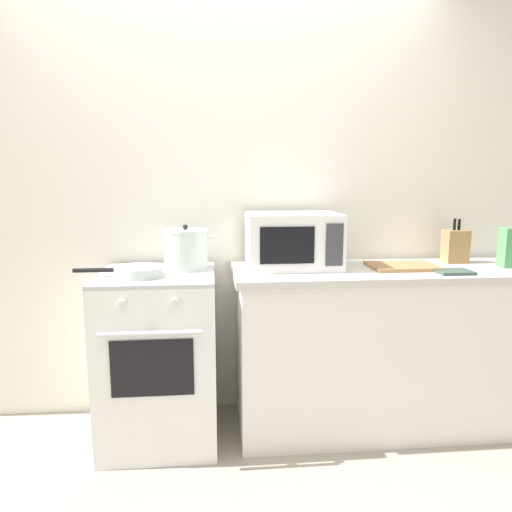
{
  "coord_description": "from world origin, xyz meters",
  "views": [
    {
      "loc": [
        -0.06,
        -1.84,
        1.41
      ],
      "look_at": [
        0.17,
        0.6,
        1.0
      ],
      "focal_mm": 32.93,
      "sensor_mm": 36.0,
      "label": 1
    }
  ],
  "objects_px": {
    "cutting_board": "(403,266)",
    "oven_mitt": "(454,272)",
    "stove": "(160,356)",
    "stock_pot": "(186,249)",
    "pasta_box": "(508,248)",
    "frying_pan": "(138,271)",
    "knife_block": "(455,246)",
    "microwave": "(293,240)"
  },
  "relations": [
    {
      "from": "cutting_board",
      "to": "oven_mitt",
      "type": "height_order",
      "value": "cutting_board"
    },
    {
      "from": "stove",
      "to": "cutting_board",
      "type": "height_order",
      "value": "cutting_board"
    },
    {
      "from": "stock_pot",
      "to": "pasta_box",
      "type": "xyz_separation_m",
      "value": [
        1.77,
        -0.12,
        0.0
      ]
    },
    {
      "from": "stock_pot",
      "to": "frying_pan",
      "type": "bearing_deg",
      "value": -142.9
    },
    {
      "from": "stove",
      "to": "pasta_box",
      "type": "bearing_deg",
      "value": -0.86
    },
    {
      "from": "stock_pot",
      "to": "cutting_board",
      "type": "xyz_separation_m",
      "value": [
        1.18,
        -0.09,
        -0.1
      ]
    },
    {
      "from": "stove",
      "to": "oven_mitt",
      "type": "height_order",
      "value": "oven_mitt"
    },
    {
      "from": "frying_pan",
      "to": "cutting_board",
      "type": "bearing_deg",
      "value": 3.34
    },
    {
      "from": "frying_pan",
      "to": "knife_block",
      "type": "xyz_separation_m",
      "value": [
        1.79,
        0.22,
        0.07
      ]
    },
    {
      "from": "stove",
      "to": "microwave",
      "type": "distance_m",
      "value": 0.96
    },
    {
      "from": "microwave",
      "to": "knife_block",
      "type": "relative_size",
      "value": 1.95
    },
    {
      "from": "stove",
      "to": "microwave",
      "type": "relative_size",
      "value": 1.84
    },
    {
      "from": "stove",
      "to": "frying_pan",
      "type": "relative_size",
      "value": 2.07
    },
    {
      "from": "stock_pot",
      "to": "oven_mitt",
      "type": "distance_m",
      "value": 1.42
    },
    {
      "from": "stock_pot",
      "to": "knife_block",
      "type": "height_order",
      "value": "knife_block"
    },
    {
      "from": "stove",
      "to": "microwave",
      "type": "height_order",
      "value": "microwave"
    },
    {
      "from": "microwave",
      "to": "cutting_board",
      "type": "distance_m",
      "value": 0.62
    },
    {
      "from": "pasta_box",
      "to": "cutting_board",
      "type": "bearing_deg",
      "value": 177.06
    },
    {
      "from": "frying_pan",
      "to": "cutting_board",
      "type": "xyz_separation_m",
      "value": [
        1.42,
        0.08,
        -0.02
      ]
    },
    {
      "from": "knife_block",
      "to": "pasta_box",
      "type": "distance_m",
      "value": 0.27
    },
    {
      "from": "stove",
      "to": "stock_pot",
      "type": "bearing_deg",
      "value": 32.51
    },
    {
      "from": "pasta_box",
      "to": "oven_mitt",
      "type": "xyz_separation_m",
      "value": [
        -0.38,
        -0.13,
        -0.1
      ]
    },
    {
      "from": "cutting_board",
      "to": "pasta_box",
      "type": "distance_m",
      "value": 0.59
    },
    {
      "from": "oven_mitt",
      "to": "pasta_box",
      "type": "bearing_deg",
      "value": 19.04
    },
    {
      "from": "stove",
      "to": "knife_block",
      "type": "bearing_deg",
      "value": 4.74
    },
    {
      "from": "knife_block",
      "to": "pasta_box",
      "type": "bearing_deg",
      "value": -38.59
    },
    {
      "from": "stove",
      "to": "pasta_box",
      "type": "xyz_separation_m",
      "value": [
        1.92,
        -0.03,
        0.57
      ]
    },
    {
      "from": "frying_pan",
      "to": "pasta_box",
      "type": "bearing_deg",
      "value": 1.51
    },
    {
      "from": "microwave",
      "to": "oven_mitt",
      "type": "height_order",
      "value": "microwave"
    },
    {
      "from": "stock_pot",
      "to": "pasta_box",
      "type": "relative_size",
      "value": 1.48
    },
    {
      "from": "frying_pan",
      "to": "oven_mitt",
      "type": "height_order",
      "value": "frying_pan"
    },
    {
      "from": "stock_pot",
      "to": "microwave",
      "type": "height_order",
      "value": "microwave"
    },
    {
      "from": "pasta_box",
      "to": "oven_mitt",
      "type": "bearing_deg",
      "value": -160.96
    },
    {
      "from": "knife_block",
      "to": "cutting_board",
      "type": "bearing_deg",
      "value": -159.31
    },
    {
      "from": "stock_pot",
      "to": "oven_mitt",
      "type": "xyz_separation_m",
      "value": [
        1.39,
        -0.25,
        -0.1
      ]
    },
    {
      "from": "knife_block",
      "to": "oven_mitt",
      "type": "relative_size",
      "value": 1.43
    },
    {
      "from": "pasta_box",
      "to": "stock_pot",
      "type": "bearing_deg",
      "value": 176.0
    },
    {
      "from": "stove",
      "to": "frying_pan",
      "type": "xyz_separation_m",
      "value": [
        -0.08,
        -0.08,
        0.48
      ]
    },
    {
      "from": "stove",
      "to": "cutting_board",
      "type": "distance_m",
      "value": 1.41
    },
    {
      "from": "microwave",
      "to": "oven_mitt",
      "type": "bearing_deg",
      "value": -16.45
    },
    {
      "from": "cutting_board",
      "to": "pasta_box",
      "type": "bearing_deg",
      "value": -2.94
    },
    {
      "from": "frying_pan",
      "to": "microwave",
      "type": "bearing_deg",
      "value": 11.12
    }
  ]
}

